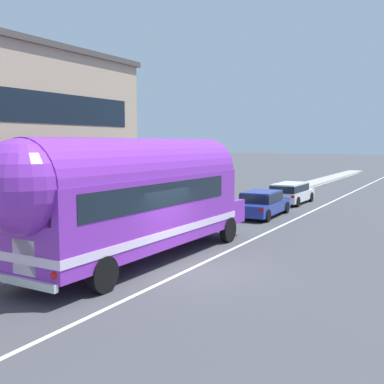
# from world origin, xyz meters

# --- Properties ---
(ground_plane) EXTENTS (300.00, 300.00, 0.00)m
(ground_plane) POSITION_xyz_m (0.00, 0.00, 0.00)
(ground_plane) COLOR #424247
(lane_markings) EXTENTS (4.00, 80.00, 0.01)m
(lane_markings) POSITION_xyz_m (-1.79, 12.00, 0.00)
(lane_markings) COLOR silver
(lane_markings) RESTS_ON ground
(sidewalk_slab) EXTENTS (1.82, 90.00, 0.15)m
(sidewalk_slab) POSITION_xyz_m (-4.78, 10.00, 0.07)
(sidewalk_slab) COLOR #9E9B93
(sidewalk_slab) RESTS_ON ground
(painted_bus) EXTENTS (2.80, 12.08, 4.12)m
(painted_bus) POSITION_xyz_m (-1.96, -0.20, 2.30)
(painted_bus) COLOR purple
(painted_bus) RESTS_ON ground
(car_lead) EXTENTS (2.03, 4.87, 1.37)m
(car_lead) POSITION_xyz_m (-1.88, 11.45, 0.75)
(car_lead) COLOR navy
(car_lead) RESTS_ON ground
(car_second) EXTENTS (1.89, 4.48, 1.37)m
(car_second) POSITION_xyz_m (-2.11, 17.32, 0.79)
(car_second) COLOR white
(car_second) RESTS_ON ground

